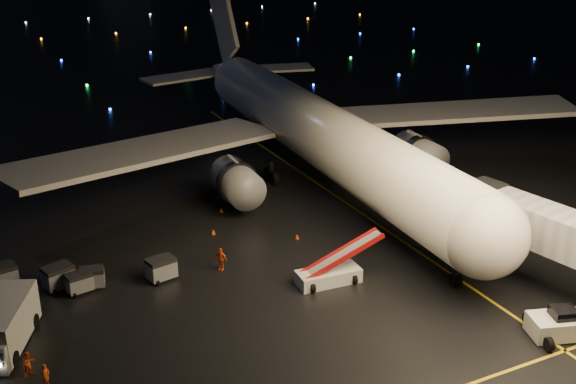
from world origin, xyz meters
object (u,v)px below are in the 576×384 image
pushback_tug (562,322)px  baggage_cart_4 (2,277)px  belt_loader (329,262)px  airliner (304,90)px  baggage_cart_0 (161,269)px  service_truck (5,324)px  baggage_cart_3 (58,277)px  baggage_cart_1 (92,278)px  crew_c (221,259)px  baggage_cart_2 (79,283)px  crew_a (46,376)px  crew_b (29,364)px

pushback_tug → baggage_cart_4: 40.79m
belt_loader → airliner: bearing=70.8°
belt_loader → baggage_cart_0: 13.00m
pushback_tug → service_truck: size_ratio=0.52×
baggage_cart_3 → airliner: bearing=10.2°
airliner → baggage_cart_4: 35.63m
baggage_cart_3 → baggage_cart_1: bearing=-40.0°
crew_c → baggage_cart_2: bearing=-134.2°
crew_a → belt_loader: bearing=-41.6°
crew_b → baggage_cart_1: bearing=29.5°
belt_loader → baggage_cart_3: 20.58m
belt_loader → baggage_cart_4: 24.88m
baggage_cart_1 → baggage_cart_4: 6.82m
service_truck → baggage_cart_2: bearing=64.7°
pushback_tug → crew_c: size_ratio=2.32×
baggage_cart_3 → baggage_cart_4: size_ratio=0.99×
service_truck → baggage_cart_2: size_ratio=4.56×
crew_b → baggage_cart_1: 11.13m
crew_a → baggage_cart_0: 14.23m
baggage_cart_0 → baggage_cart_2: baggage_cart_0 is taller
service_truck → crew_a: bearing=-50.2°
airliner → belt_loader: (-9.80, -22.75, -7.30)m
crew_c → crew_a: bearing=-94.9°
baggage_cart_4 → service_truck: bearing=-104.6°
belt_loader → baggage_cart_3: (-18.74, 8.45, -0.84)m
crew_c → belt_loader: bearing=12.8°
crew_a → baggage_cart_2: bearing=17.9°
crew_c → pushback_tug: bearing=5.3°
service_truck → baggage_cart_1: 8.55m
baggage_cart_1 → pushback_tug: bearing=-24.0°
crew_a → baggage_cart_1: 12.18m
belt_loader → crew_a: bearing=-166.5°
belt_loader → baggage_cart_2: 18.91m
crew_c → baggage_cart_2: (-10.86, 1.45, -0.17)m
baggage_cart_0 → baggage_cart_1: baggage_cart_0 is taller
airliner → pushback_tug: bearing=-85.9°
baggage_cart_2 → pushback_tug: bearing=-46.8°
airliner → crew_b: (-32.17, -24.72, -8.21)m
pushback_tug → baggage_cart_0: bearing=156.3°
service_truck → pushback_tug: bearing=-0.4°
baggage_cart_3 → service_truck: bearing=-142.4°
pushback_tug → crew_a: pushback_tug is taller
baggage_cart_3 → pushback_tug: bearing=-53.2°
airliner → crew_a: airliner is taller
baggage_cart_0 → baggage_cart_1: bearing=155.4°
airliner → baggage_cart_4: airliner is taller
baggage_cart_0 → baggage_cart_3: (-7.38, 2.18, 0.01)m
service_truck → crew_a: (1.59, -5.87, -0.77)m
baggage_cart_0 → baggage_cart_1: size_ratio=1.14×
crew_b → service_truck: bearing=73.0°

